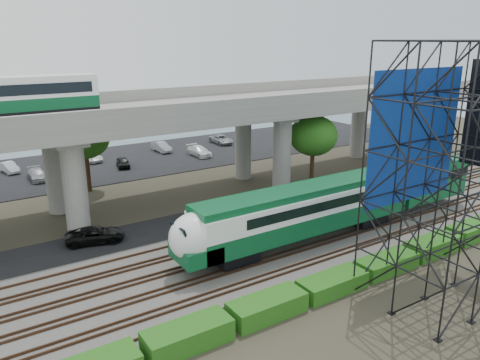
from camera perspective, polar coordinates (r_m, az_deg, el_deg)
ground at (r=32.78m, az=4.56°, el=-10.64°), size 140.00×140.00×0.00m
ballast_bed at (r=34.16m, az=2.50°, el=-9.21°), size 90.00×12.00×0.20m
service_road at (r=40.80m, az=-4.44°, el=-4.86°), size 90.00×5.00×0.08m
parking_lot at (r=61.55m, az=-15.01°, el=2.11°), size 90.00×18.00×0.08m
harbor_water at (r=82.32m, az=-19.89°, el=5.30°), size 140.00×40.00×0.03m
rail_tracks at (r=34.08m, az=2.51°, el=-8.94°), size 90.00×9.52×0.16m
commuter_train at (r=36.91m, az=10.73°, el=-2.78°), size 29.30×3.06×4.30m
overpass at (r=43.02m, az=-9.35°, el=7.42°), size 80.00×12.00×12.40m
scaffold_tower at (r=29.72m, az=24.80°, el=0.39°), size 9.36×6.36×15.00m
hedge_strip at (r=30.27m, az=11.20°, el=-12.21°), size 34.60×1.80×1.20m
trees at (r=42.36m, az=-13.88°, el=3.36°), size 40.94×16.94×7.69m
suv at (r=37.71m, az=-17.25°, el=-6.41°), size 4.80×3.11×1.23m
parked_cars at (r=61.44m, az=-13.67°, el=2.82°), size 34.92×9.56×1.31m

